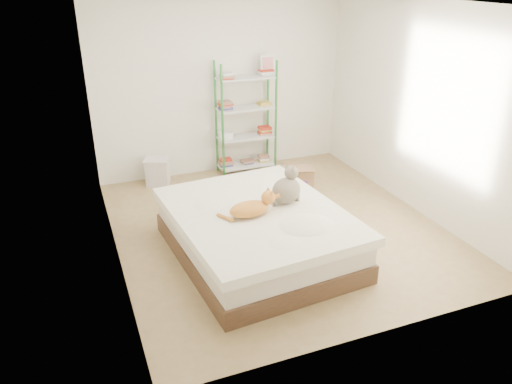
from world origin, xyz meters
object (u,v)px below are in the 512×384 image
bed (257,233)px  shelf_unit (247,121)px  cardboard_box (297,178)px  white_bin (158,171)px  grey_cat (286,185)px  orange_cat (249,207)px

bed → shelf_unit: size_ratio=1.30×
bed → cardboard_box: (1.19, 1.48, -0.11)m
white_bin → grey_cat: bearing=-66.2°
orange_cat → cardboard_box: orange_cat is taller
cardboard_box → white_bin: bearing=174.2°
bed → shelf_unit: 2.55m
bed → orange_cat: bearing=-151.0°
bed → shelf_unit: shelf_unit is taller
bed → orange_cat: 0.40m
cardboard_box → white_bin: (-1.83, 0.87, 0.04)m
bed → orange_cat: (-0.13, -0.08, 0.38)m
grey_cat → cardboard_box: 1.74m
grey_cat → cardboard_box: (0.83, 1.41, -0.60)m
bed → cardboard_box: size_ratio=4.15×
bed → white_bin: (-0.64, 2.35, -0.07)m
cardboard_box → orange_cat: bearing=-110.5°
shelf_unit → orange_cat: bearing=-109.8°
bed → cardboard_box: 1.90m
shelf_unit → white_bin: (-1.40, -0.03, -0.59)m
orange_cat → cardboard_box: bearing=47.2°
cardboard_box → white_bin: 2.03m
grey_cat → shelf_unit: 2.34m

